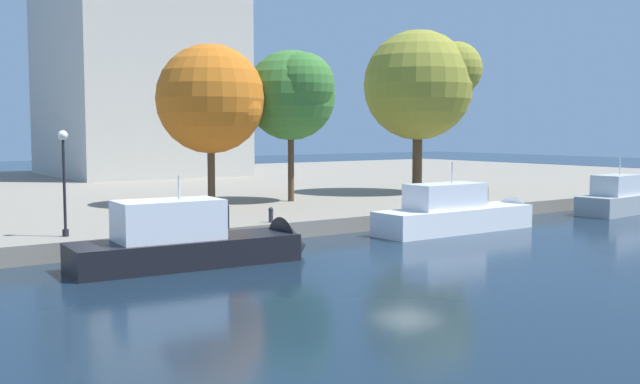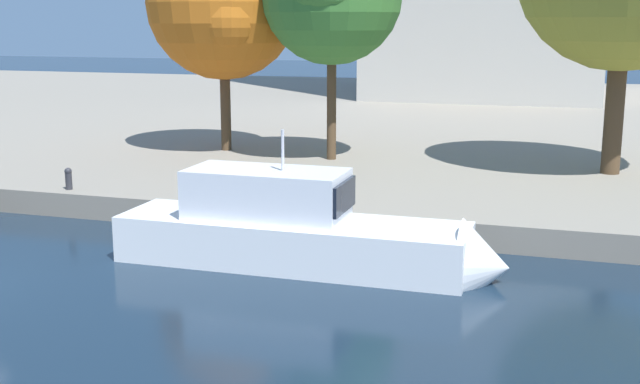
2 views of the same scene
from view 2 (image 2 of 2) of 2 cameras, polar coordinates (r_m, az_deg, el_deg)
The scene contains 4 objects.
dock_promenade at distance 52.02m, azimuth 1.11°, elevation 5.47°, with size 120.00×55.00×0.80m, color gray.
motor_yacht_2 at distance 21.21m, azimuth -0.78°, elevation -3.31°, with size 10.32×2.46×4.34m.
mooring_bollard_0 at distance 28.27m, azimuth -17.36°, elevation 0.96°, with size 0.24×0.24×0.74m.
tree_0 at distance 34.89m, azimuth -6.82°, elevation 13.17°, with size 6.46×6.46×9.51m.
Camera 2 is at (14.46, -14.69, 6.37)m, focal length 45.24 mm.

